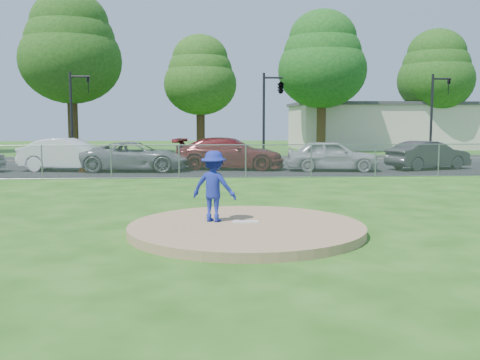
{
  "coord_description": "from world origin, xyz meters",
  "views": [
    {
      "loc": [
        -1.04,
        -12.0,
        2.54
      ],
      "look_at": [
        0.0,
        2.0,
        1.0
      ],
      "focal_mm": 40.0,
      "sensor_mm": 36.0,
      "label": 1
    }
  ],
  "objects_px": {
    "tree_center": "(200,75)",
    "traffic_signal_center": "(279,89)",
    "parked_car_gray": "(136,157)",
    "parked_car_pearl": "(332,155)",
    "traffic_cone": "(82,164)",
    "commercial_building": "(379,126)",
    "tree_right": "(322,59)",
    "tree_far_right": "(436,71)",
    "parked_car_darkred": "(229,153)",
    "traffic_signal_left": "(75,108)",
    "tree_left": "(70,47)",
    "traffic_signal_right": "(435,109)",
    "parked_car_white": "(70,155)",
    "pitcher": "(214,186)",
    "parked_car_charcoal": "(428,155)"
  },
  "relations": [
    {
      "from": "tree_center",
      "to": "traffic_signal_center",
      "type": "bearing_deg",
      "value": -67.51
    },
    {
      "from": "parked_car_gray",
      "to": "parked_car_pearl",
      "type": "relative_size",
      "value": 1.15
    },
    {
      "from": "traffic_cone",
      "to": "commercial_building",
      "type": "bearing_deg",
      "value": 44.26
    },
    {
      "from": "tree_right",
      "to": "parked_car_pearl",
      "type": "height_order",
      "value": "tree_right"
    },
    {
      "from": "tree_far_right",
      "to": "traffic_cone",
      "type": "bearing_deg",
      "value": -144.28
    },
    {
      "from": "traffic_signal_center",
      "to": "parked_car_pearl",
      "type": "bearing_deg",
      "value": -75.74
    },
    {
      "from": "traffic_signal_center",
      "to": "parked_car_darkred",
      "type": "bearing_deg",
      "value": -121.63
    },
    {
      "from": "traffic_signal_center",
      "to": "parked_car_pearl",
      "type": "relative_size",
      "value": 1.19
    },
    {
      "from": "commercial_building",
      "to": "parked_car_pearl",
      "type": "relative_size",
      "value": 3.49
    },
    {
      "from": "traffic_cone",
      "to": "parked_car_darkred",
      "type": "relative_size",
      "value": 0.13
    },
    {
      "from": "commercial_building",
      "to": "traffic_signal_center",
      "type": "bearing_deg",
      "value": -126.94
    },
    {
      "from": "parked_car_darkred",
      "to": "tree_far_right",
      "type": "bearing_deg",
      "value": -34.33
    },
    {
      "from": "commercial_building",
      "to": "traffic_signal_left",
      "type": "relative_size",
      "value": 2.93
    },
    {
      "from": "tree_left",
      "to": "parked_car_darkred",
      "type": "relative_size",
      "value": 2.16
    },
    {
      "from": "tree_center",
      "to": "traffic_signal_center",
      "type": "xyz_separation_m",
      "value": [
        4.97,
        -12.0,
        -1.86
      ]
    },
    {
      "from": "traffic_signal_center",
      "to": "parked_car_darkred",
      "type": "relative_size",
      "value": 0.96
    },
    {
      "from": "commercial_building",
      "to": "tree_left",
      "type": "relative_size",
      "value": 1.31
    },
    {
      "from": "traffic_signal_center",
      "to": "traffic_cone",
      "type": "relative_size",
      "value": 7.37
    },
    {
      "from": "parked_car_gray",
      "to": "parked_car_pearl",
      "type": "distance_m",
      "value": 10.1
    },
    {
      "from": "traffic_signal_right",
      "to": "parked_car_gray",
      "type": "relative_size",
      "value": 1.04
    },
    {
      "from": "parked_car_white",
      "to": "tree_right",
      "type": "bearing_deg",
      "value": -34.74
    },
    {
      "from": "tree_left",
      "to": "tree_center",
      "type": "xyz_separation_m",
      "value": [
        10.0,
        3.0,
        -1.77
      ]
    },
    {
      "from": "commercial_building",
      "to": "parked_car_darkred",
      "type": "height_order",
      "value": "commercial_building"
    },
    {
      "from": "traffic_signal_center",
      "to": "parked_car_white",
      "type": "distance_m",
      "value": 13.67
    },
    {
      "from": "parked_car_white",
      "to": "parked_car_pearl",
      "type": "xyz_separation_m",
      "value": [
        13.46,
        -0.95,
        -0.04
      ]
    },
    {
      "from": "pitcher",
      "to": "traffic_cone",
      "type": "bearing_deg",
      "value": -43.69
    },
    {
      "from": "commercial_building",
      "to": "traffic_signal_right",
      "type": "bearing_deg",
      "value": -96.29
    },
    {
      "from": "tree_far_right",
      "to": "pitcher",
      "type": "relative_size",
      "value": 6.46
    },
    {
      "from": "traffic_cone",
      "to": "traffic_signal_left",
      "type": "bearing_deg",
      "value": 105.11
    },
    {
      "from": "parked_car_gray",
      "to": "parked_car_pearl",
      "type": "height_order",
      "value": "parked_car_pearl"
    },
    {
      "from": "tree_far_right",
      "to": "traffic_signal_left",
      "type": "relative_size",
      "value": 1.92
    },
    {
      "from": "tree_right",
      "to": "tree_far_right",
      "type": "height_order",
      "value": "tree_right"
    },
    {
      "from": "parked_car_charcoal",
      "to": "parked_car_gray",
      "type": "bearing_deg",
      "value": 70.79
    },
    {
      "from": "tree_far_right",
      "to": "traffic_signal_center",
      "type": "relative_size",
      "value": 1.92
    },
    {
      "from": "traffic_signal_center",
      "to": "traffic_signal_right",
      "type": "height_order",
      "value": "same"
    },
    {
      "from": "traffic_signal_left",
      "to": "traffic_signal_right",
      "type": "height_order",
      "value": "same"
    },
    {
      "from": "parked_car_white",
      "to": "parked_car_pearl",
      "type": "relative_size",
      "value": 1.08
    },
    {
      "from": "tree_right",
      "to": "parked_car_pearl",
      "type": "bearing_deg",
      "value": -100.92
    },
    {
      "from": "traffic_cone",
      "to": "parked_car_white",
      "type": "xyz_separation_m",
      "value": [
        -0.71,
        0.45,
        0.46
      ]
    },
    {
      "from": "tree_right",
      "to": "traffic_cone",
      "type": "xyz_separation_m",
      "value": [
        -16.02,
        -16.44,
        -7.26
      ]
    },
    {
      "from": "tree_center",
      "to": "traffic_cone",
      "type": "bearing_deg",
      "value": -108.1
    },
    {
      "from": "parked_car_darkred",
      "to": "parked_car_gray",
      "type": "bearing_deg",
      "value": 110.59
    },
    {
      "from": "traffic_cone",
      "to": "parked_car_charcoal",
      "type": "height_order",
      "value": "parked_car_charcoal"
    },
    {
      "from": "traffic_signal_center",
      "to": "parked_car_darkred",
      "type": "distance_m",
      "value": 7.6
    },
    {
      "from": "tree_left",
      "to": "traffic_signal_center",
      "type": "bearing_deg",
      "value": -31.02
    },
    {
      "from": "tree_right",
      "to": "traffic_signal_right",
      "type": "bearing_deg",
      "value": -62.36
    },
    {
      "from": "traffic_signal_left",
      "to": "pitcher",
      "type": "relative_size",
      "value": 3.37
    },
    {
      "from": "traffic_signal_left",
      "to": "tree_right",
      "type": "bearing_deg",
      "value": 29.38
    },
    {
      "from": "tree_center",
      "to": "tree_far_right",
      "type": "distance_m",
      "value": 21.03
    },
    {
      "from": "traffic_signal_left",
      "to": "parked_car_white",
      "type": "xyz_separation_m",
      "value": [
        1.03,
        -5.99,
        -2.52
      ]
    }
  ]
}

